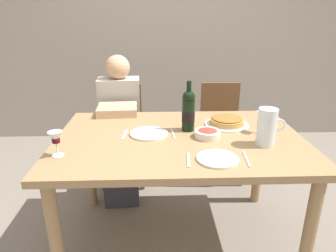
{
  "coord_description": "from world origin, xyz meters",
  "views": [
    {
      "loc": [
        -0.14,
        -1.7,
        1.46
      ],
      "look_at": [
        -0.07,
        -0.03,
        0.84
      ],
      "focal_mm": 32.17,
      "sensor_mm": 36.0,
      "label": 1
    }
  ],
  "objects_px": {
    "water_pitcher": "(266,129)",
    "wine_glass_left_diner": "(262,118)",
    "dinner_plate_right_setting": "(149,133)",
    "chair_left": "(122,127)",
    "dining_table": "(179,150)",
    "chair_right": "(220,125)",
    "diner_left": "(120,124)",
    "dinner_plate_left_setting": "(218,159)",
    "wine_bottle": "(188,111)",
    "wine_glass_right_diner": "(56,139)",
    "salad_bowl": "(208,133)",
    "baked_tart": "(227,121)"
  },
  "relations": [
    {
      "from": "salad_bowl",
      "to": "chair_right",
      "type": "relative_size",
      "value": 0.18
    },
    {
      "from": "wine_glass_right_diner",
      "to": "diner_left",
      "type": "height_order",
      "value": "diner_left"
    },
    {
      "from": "diner_left",
      "to": "chair_right",
      "type": "height_order",
      "value": "diner_left"
    },
    {
      "from": "dining_table",
      "to": "chair_left",
      "type": "relative_size",
      "value": 1.72
    },
    {
      "from": "salad_bowl",
      "to": "dinner_plate_left_setting",
      "type": "distance_m",
      "value": 0.3
    },
    {
      "from": "wine_glass_left_diner",
      "to": "dinner_plate_left_setting",
      "type": "height_order",
      "value": "wine_glass_left_diner"
    },
    {
      "from": "dining_table",
      "to": "chair_right",
      "type": "bearing_deg",
      "value": 63.67
    },
    {
      "from": "water_pitcher",
      "to": "dinner_plate_left_setting",
      "type": "distance_m",
      "value": 0.37
    },
    {
      "from": "wine_glass_left_diner",
      "to": "dinner_plate_left_setting",
      "type": "relative_size",
      "value": 0.64
    },
    {
      "from": "dining_table",
      "to": "dinner_plate_right_setting",
      "type": "height_order",
      "value": "dinner_plate_right_setting"
    },
    {
      "from": "dining_table",
      "to": "wine_glass_left_diner",
      "type": "distance_m",
      "value": 0.55
    },
    {
      "from": "dining_table",
      "to": "wine_glass_right_diner",
      "type": "bearing_deg",
      "value": -160.14
    },
    {
      "from": "dining_table",
      "to": "chair_left",
      "type": "xyz_separation_m",
      "value": [
        -0.45,
        0.87,
        -0.17
      ]
    },
    {
      "from": "wine_bottle",
      "to": "chair_right",
      "type": "relative_size",
      "value": 0.37
    },
    {
      "from": "wine_glass_left_diner",
      "to": "water_pitcher",
      "type": "bearing_deg",
      "value": -100.82
    },
    {
      "from": "salad_bowl",
      "to": "chair_right",
      "type": "xyz_separation_m",
      "value": [
        0.29,
        0.93,
        -0.29
      ]
    },
    {
      "from": "water_pitcher",
      "to": "chair_left",
      "type": "xyz_separation_m",
      "value": [
        -0.93,
        1.01,
        -0.36
      ]
    },
    {
      "from": "salad_bowl",
      "to": "wine_glass_right_diner",
      "type": "relative_size",
      "value": 1.14
    },
    {
      "from": "water_pitcher",
      "to": "chair_left",
      "type": "distance_m",
      "value": 1.42
    },
    {
      "from": "dining_table",
      "to": "water_pitcher",
      "type": "xyz_separation_m",
      "value": [
        0.48,
        -0.14,
        0.19
      ]
    },
    {
      "from": "chair_right",
      "to": "dinner_plate_left_setting",
      "type": "bearing_deg",
      "value": 79.16
    },
    {
      "from": "water_pitcher",
      "to": "dinner_plate_right_setting",
      "type": "bearing_deg",
      "value": 164.59
    },
    {
      "from": "dining_table",
      "to": "wine_bottle",
      "type": "bearing_deg",
      "value": 60.17
    },
    {
      "from": "dinner_plate_left_setting",
      "to": "chair_right",
      "type": "xyz_separation_m",
      "value": [
        0.28,
        1.23,
        -0.27
      ]
    },
    {
      "from": "water_pitcher",
      "to": "diner_left",
      "type": "bearing_deg",
      "value": 139.93
    },
    {
      "from": "water_pitcher",
      "to": "diner_left",
      "type": "distance_m",
      "value": 1.23
    },
    {
      "from": "baked_tart",
      "to": "wine_glass_left_diner",
      "type": "distance_m",
      "value": 0.24
    },
    {
      "from": "dining_table",
      "to": "baked_tart",
      "type": "distance_m",
      "value": 0.4
    },
    {
      "from": "diner_left",
      "to": "wine_glass_left_diner",
      "type": "bearing_deg",
      "value": 145.07
    },
    {
      "from": "wine_glass_left_diner",
      "to": "dinner_plate_right_setting",
      "type": "xyz_separation_m",
      "value": [
        -0.7,
        -0.0,
        -0.09
      ]
    },
    {
      "from": "water_pitcher",
      "to": "dinner_plate_right_setting",
      "type": "distance_m",
      "value": 0.7
    },
    {
      "from": "wine_bottle",
      "to": "wine_glass_left_diner",
      "type": "distance_m",
      "value": 0.46
    },
    {
      "from": "wine_bottle",
      "to": "dinner_plate_right_setting",
      "type": "height_order",
      "value": "wine_bottle"
    },
    {
      "from": "wine_glass_left_diner",
      "to": "diner_left",
      "type": "height_order",
      "value": "diner_left"
    },
    {
      "from": "baked_tart",
      "to": "wine_glass_left_diner",
      "type": "xyz_separation_m",
      "value": [
        0.18,
        -0.14,
        0.07
      ]
    },
    {
      "from": "baked_tart",
      "to": "chair_left",
      "type": "relative_size",
      "value": 0.34
    },
    {
      "from": "water_pitcher",
      "to": "dinner_plate_right_setting",
      "type": "relative_size",
      "value": 0.91
    },
    {
      "from": "wine_glass_left_diner",
      "to": "dinner_plate_right_setting",
      "type": "relative_size",
      "value": 0.58
    },
    {
      "from": "water_pitcher",
      "to": "wine_glass_left_diner",
      "type": "bearing_deg",
      "value": 79.18
    },
    {
      "from": "water_pitcher",
      "to": "wine_glass_right_diner",
      "type": "bearing_deg",
      "value": -175.01
    },
    {
      "from": "chair_left",
      "to": "chair_right",
      "type": "distance_m",
      "value": 0.91
    },
    {
      "from": "baked_tart",
      "to": "chair_right",
      "type": "bearing_deg",
      "value": 80.5
    },
    {
      "from": "dining_table",
      "to": "wine_glass_left_diner",
      "type": "bearing_deg",
      "value": 5.38
    },
    {
      "from": "wine_bottle",
      "to": "wine_glass_left_diner",
      "type": "height_order",
      "value": "wine_bottle"
    },
    {
      "from": "wine_bottle",
      "to": "water_pitcher",
      "type": "relative_size",
      "value": 1.49
    },
    {
      "from": "dinner_plate_right_setting",
      "to": "chair_left",
      "type": "height_order",
      "value": "chair_left"
    },
    {
      "from": "dining_table",
      "to": "salad_bowl",
      "type": "relative_size",
      "value": 9.6
    },
    {
      "from": "dinner_plate_left_setting",
      "to": "diner_left",
      "type": "height_order",
      "value": "diner_left"
    },
    {
      "from": "wine_bottle",
      "to": "dinner_plate_left_setting",
      "type": "xyz_separation_m",
      "value": [
        0.11,
        -0.43,
        -0.13
      ]
    },
    {
      "from": "salad_bowl",
      "to": "diner_left",
      "type": "bearing_deg",
      "value": 133.19
    }
  ]
}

